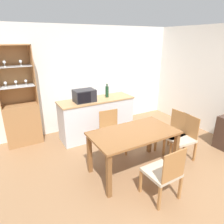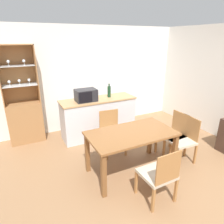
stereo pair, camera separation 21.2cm
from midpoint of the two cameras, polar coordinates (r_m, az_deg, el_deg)
ground_plane at (r=3.57m, az=8.00°, el=-18.80°), size 18.00×18.00×0.00m
wall_back at (r=5.18m, az=-9.39°, el=9.28°), size 6.80×0.06×2.55m
kitchen_counter at (r=4.78m, az=-5.67°, el=-1.63°), size 1.75×0.59×0.92m
display_cabinet at (r=4.84m, az=-25.55°, el=-1.35°), size 0.73×0.40×2.14m
dining_table at (r=3.42m, az=4.41°, el=-7.46°), size 1.46×0.82×0.77m
dining_chair_side_right_near at (r=4.08m, az=18.03°, el=-7.01°), size 0.48×0.48×0.87m
dining_chair_head_near at (r=3.04m, az=12.55°, el=-16.62°), size 0.45×0.45×0.87m
dining_chair_head_far at (r=4.09m, az=-1.52°, el=-5.87°), size 0.48×0.48×0.87m
dining_chair_side_right_far at (r=4.23m, az=15.55°, el=-5.72°), size 0.47×0.47×0.87m
microwave at (r=4.46m, az=-9.26°, el=4.63°), size 0.46×0.33×0.27m
wine_bottle at (r=4.74m, az=-2.72°, el=5.85°), size 0.08×0.08×0.32m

